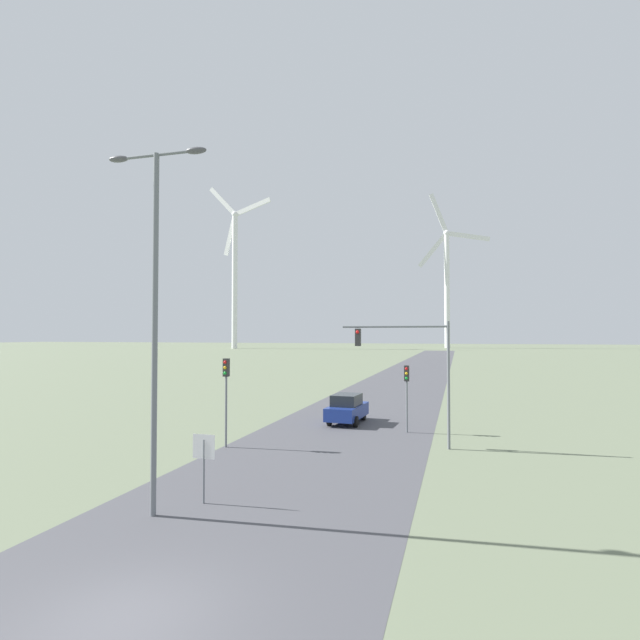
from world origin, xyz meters
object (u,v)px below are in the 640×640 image
streetlamp (155,289)px  car_approaching (347,409)px  traffic_light_mast_overhead (410,356)px  traffic_light_post_near_right (407,383)px  wind_turbine_left (447,278)px  traffic_light_post_near_left (226,382)px  stop_sign_near (204,455)px  wind_turbine_far_left (235,268)px

streetlamp → car_approaching: streetlamp is taller
traffic_light_mast_overhead → car_approaching: (-4.50, 5.67, -3.60)m
streetlamp → traffic_light_post_near_right: size_ratio=2.97×
car_approaching → wind_turbine_left: 183.90m
traffic_light_post_near_left → traffic_light_post_near_right: traffic_light_post_near_left is taller
traffic_light_post_near_left → wind_turbine_left: wind_turbine_left is taller
streetlamp → traffic_light_post_near_left: (-2.05, 9.13, -3.81)m
car_approaching → streetlamp: bearing=-97.5°
traffic_light_post_near_left → wind_turbine_left: 191.81m
traffic_light_post_near_left → traffic_light_mast_overhead: (8.84, 2.55, 1.30)m
stop_sign_near → car_approaching: 16.00m
stop_sign_near → traffic_light_post_near_left: size_ratio=0.52×
traffic_light_post_near_left → traffic_light_mast_overhead: traffic_light_mast_overhead is taller
streetlamp → wind_turbine_left: bearing=88.7°
wind_turbine_far_left → car_approaching: bearing=-62.3°
traffic_light_mast_overhead → car_approaching: bearing=128.4°
streetlamp → car_approaching: size_ratio=2.70×
traffic_light_post_near_left → car_approaching: (4.34, 8.23, -2.30)m
stop_sign_near → wind_turbine_left: wind_turbine_left is taller
traffic_light_post_near_right → stop_sign_near: bearing=-111.0°
traffic_light_post_near_right → traffic_light_mast_overhead: size_ratio=0.61×
streetlamp → traffic_light_post_near_right: 17.02m
traffic_light_post_near_right → wind_turbine_left: bearing=90.5°
traffic_light_post_near_right → wind_turbine_far_left: size_ratio=0.06×
car_approaching → wind_turbine_far_left: size_ratio=0.06×
wind_turbine_far_left → wind_turbine_left: size_ratio=1.03×
traffic_light_mast_overhead → traffic_light_post_near_right: bearing=98.5°
traffic_light_post_near_left → traffic_light_post_near_right: bearing=36.4°
stop_sign_near → wind_turbine_left: 199.58m
streetlamp → traffic_light_mast_overhead: bearing=59.8°
traffic_light_post_near_right → wind_turbine_left: (-1.68, 183.82, 26.21)m
streetlamp → traffic_light_post_near_right: bearing=67.7°
stop_sign_near → car_approaching: bearing=85.2°
car_approaching → wind_turbine_far_left: 174.26m
stop_sign_near → car_approaching: (1.34, 15.93, -0.68)m
wind_turbine_left → stop_sign_near: bearing=-91.0°
traffic_light_mast_overhead → wind_turbine_left: (-2.22, 187.40, 24.50)m
traffic_light_mast_overhead → wind_turbine_far_left: 180.68m
traffic_light_post_near_left → wind_turbine_far_left: (-75.30, 160.05, 28.87)m
streetlamp → traffic_light_mast_overhead: (6.79, 11.68, -2.50)m
streetlamp → wind_turbine_left: 200.35m
car_approaching → stop_sign_near: bearing=-94.8°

